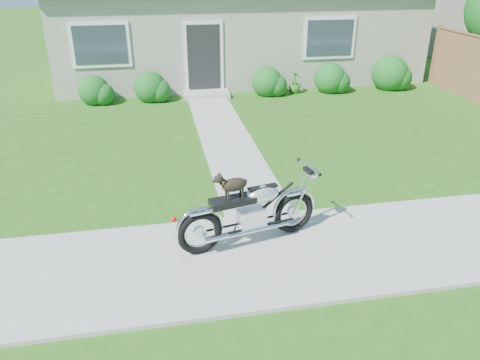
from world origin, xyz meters
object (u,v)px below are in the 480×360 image
object	(u,v)px
motorcycle_with_dog	(251,211)
potted_plant_left	(146,90)
potted_plant_right	(295,82)
house	(235,11)

from	to	relation	value
motorcycle_with_dog	potted_plant_left	bearing A→B (deg)	87.88
potted_plant_right	motorcycle_with_dog	bearing A→B (deg)	-110.97
potted_plant_left	potted_plant_right	xyz separation A→B (m)	(4.62, 0.00, 0.03)
house	potted_plant_left	bearing A→B (deg)	-133.93
house	potted_plant_right	world-z (taller)	house
house	potted_plant_left	world-z (taller)	house
potted_plant_left	motorcycle_with_dog	world-z (taller)	motorcycle_with_dog
house	potted_plant_left	size ratio (longest dim) A/B	19.71
potted_plant_right	motorcycle_with_dog	world-z (taller)	motorcycle_with_dog
potted_plant_right	motorcycle_with_dog	distance (m)	8.79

